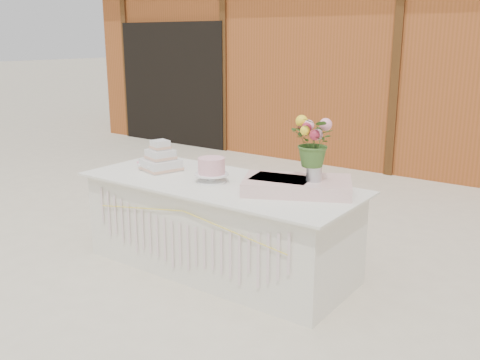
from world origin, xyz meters
name	(u,v)px	position (x,y,z in m)	size (l,w,h in m)	color
ground	(220,267)	(0.00, 0.00, 0.00)	(80.00, 80.00, 0.00)	beige
barn	(439,53)	(-0.01, 5.99, 1.68)	(12.60, 4.60, 3.30)	#97481F
cake_table	(219,225)	(0.00, 0.00, 0.39)	(2.40, 1.00, 0.77)	silver
wedding_cake	(161,160)	(-0.67, 0.01, 0.86)	(0.38, 0.38, 0.27)	silver
pink_cake_stand	(212,169)	(-0.04, -0.04, 0.88)	(0.28, 0.28, 0.20)	white
satin_runner	(297,186)	(0.68, 0.12, 0.82)	(0.82, 0.48, 0.10)	beige
flower_vase	(314,171)	(0.81, 0.14, 0.95)	(0.12, 0.12, 0.16)	silver
bouquet	(315,136)	(0.81, 0.14, 1.22)	(0.34, 0.29, 0.38)	#3C6126
loose_flowers	(146,161)	(-1.00, 0.15, 0.78)	(0.15, 0.36, 0.02)	pink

